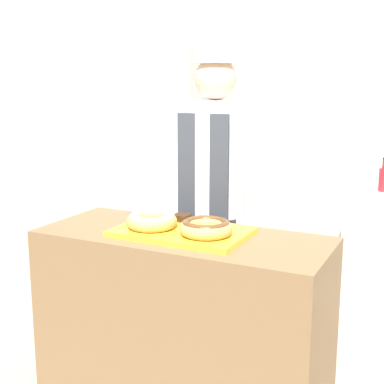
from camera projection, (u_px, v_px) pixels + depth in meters
wall_back at (306, 113)px, 4.24m from camera, size 8.00×0.06×2.70m
display_counter at (183, 325)px, 2.55m from camera, size 1.35×0.56×0.90m
serving_tray at (182, 232)px, 2.46m from camera, size 0.60×0.39×0.02m
donut_light_glaze at (152, 220)px, 2.47m from camera, size 0.24×0.24×0.07m
donut_chocolate_glaze at (206, 227)px, 2.35m from camera, size 0.24×0.24×0.07m
brownie_back_left at (182, 218)px, 2.60m from camera, size 0.07×0.07×0.03m
brownie_back_right at (209, 221)px, 2.54m from camera, size 0.07×0.07×0.03m
baker_person at (214, 198)px, 3.02m from camera, size 0.35×0.35×1.76m
beverage_fridge at (175, 165)px, 4.43m from camera, size 0.57×0.63×1.83m
bottle_red at (384, 178)px, 3.61m from camera, size 0.06×0.06×0.23m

